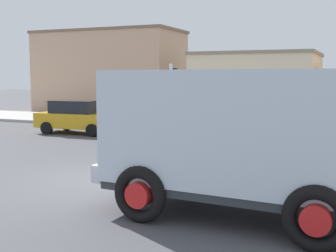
{
  "coord_description": "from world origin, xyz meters",
  "views": [
    {
      "loc": [
        6.39,
        -10.35,
        2.8
      ],
      "look_at": [
        0.79,
        2.5,
        1.2
      ],
      "focal_mm": 47.62,
      "sensor_mm": 36.0,
      "label": 1
    }
  ],
  "objects_px": {
    "car_red_near": "(78,117)",
    "car_white_mid": "(172,119)",
    "cyclist": "(123,131)",
    "traffic_light_pole": "(172,96)",
    "truck_foreground": "(242,133)",
    "pedestrian_near_kerb": "(115,118)"
  },
  "relations": [
    {
      "from": "cyclist",
      "to": "pedestrian_near_kerb",
      "type": "height_order",
      "value": "cyclist"
    },
    {
      "from": "cyclist",
      "to": "traffic_light_pole",
      "type": "height_order",
      "value": "traffic_light_pole"
    },
    {
      "from": "car_red_near",
      "to": "traffic_light_pole",
      "type": "bearing_deg",
      "value": -28.63
    },
    {
      "from": "car_white_mid",
      "to": "pedestrian_near_kerb",
      "type": "xyz_separation_m",
      "value": [
        -2.53,
        -0.8,
        0.03
      ]
    },
    {
      "from": "cyclist",
      "to": "traffic_light_pole",
      "type": "bearing_deg",
      "value": 28.56
    },
    {
      "from": "cyclist",
      "to": "car_red_near",
      "type": "bearing_deg",
      "value": 138.49
    },
    {
      "from": "truck_foreground",
      "to": "car_red_near",
      "type": "relative_size",
      "value": 1.36
    },
    {
      "from": "car_red_near",
      "to": "car_white_mid",
      "type": "xyz_separation_m",
      "value": [
        4.67,
        0.68,
        0.0
      ]
    },
    {
      "from": "traffic_light_pole",
      "to": "car_red_near",
      "type": "bearing_deg",
      "value": 151.37
    },
    {
      "from": "car_red_near",
      "to": "truck_foreground",
      "type": "bearing_deg",
      "value": -41.93
    },
    {
      "from": "pedestrian_near_kerb",
      "to": "truck_foreground",
      "type": "bearing_deg",
      "value": -48.18
    },
    {
      "from": "truck_foreground",
      "to": "car_red_near",
      "type": "height_order",
      "value": "truck_foreground"
    },
    {
      "from": "car_white_mid",
      "to": "truck_foreground",
      "type": "bearing_deg",
      "value": -60.24
    },
    {
      "from": "car_red_near",
      "to": "cyclist",
      "type": "bearing_deg",
      "value": -41.51
    },
    {
      "from": "truck_foreground",
      "to": "cyclist",
      "type": "relative_size",
      "value": 3.23
    },
    {
      "from": "cyclist",
      "to": "car_red_near",
      "type": "height_order",
      "value": "cyclist"
    },
    {
      "from": "truck_foreground",
      "to": "traffic_light_pole",
      "type": "relative_size",
      "value": 1.74
    },
    {
      "from": "traffic_light_pole",
      "to": "car_white_mid",
      "type": "xyz_separation_m",
      "value": [
        -1.76,
        4.19,
        -1.25
      ]
    },
    {
      "from": "truck_foreground",
      "to": "pedestrian_near_kerb",
      "type": "bearing_deg",
      "value": 131.82
    },
    {
      "from": "car_red_near",
      "to": "car_white_mid",
      "type": "bearing_deg",
      "value": 8.28
    },
    {
      "from": "car_white_mid",
      "to": "pedestrian_near_kerb",
      "type": "distance_m",
      "value": 2.65
    },
    {
      "from": "truck_foreground",
      "to": "traffic_light_pole",
      "type": "xyz_separation_m",
      "value": [
        -3.97,
        5.84,
        0.4
      ]
    }
  ]
}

